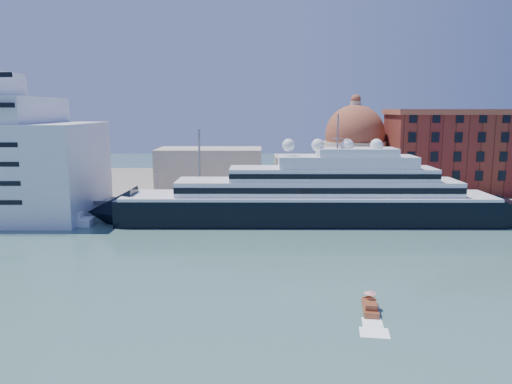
{
  "coord_description": "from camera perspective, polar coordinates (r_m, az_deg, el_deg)",
  "views": [
    {
      "loc": [
        -5.71,
        -86.72,
        25.13
      ],
      "look_at": [
        -6.28,
        18.0,
        7.77
      ],
      "focal_mm": 35.0,
      "sensor_mm": 36.0,
      "label": 1
    }
  ],
  "objects": [
    {
      "name": "superyacht",
      "position": [
        111.88,
        4.55,
        -1.05
      ],
      "size": [
        94.51,
        13.1,
        28.24
      ],
      "color": "black",
      "rests_on": "ground"
    },
    {
      "name": "water_taxi",
      "position": [
        66.01,
        12.92,
        -12.63
      ],
      "size": [
        2.59,
        5.71,
        2.62
      ],
      "rotation": [
        0.0,
        0.0,
        -0.14
      ],
      "color": "brown",
      "rests_on": "ground"
    },
    {
      "name": "quay",
      "position": [
        123.2,
        2.97,
        -1.78
      ],
      "size": [
        180.0,
        10.0,
        2.5
      ],
      "primitive_type": "cube",
      "color": "gray",
      "rests_on": "ground"
    },
    {
      "name": "land",
      "position": [
        163.61,
        2.31,
        0.92
      ],
      "size": [
        260.0,
        72.0,
        2.0
      ],
      "primitive_type": "cube",
      "color": "slate",
      "rests_on": "ground"
    },
    {
      "name": "ground",
      "position": [
        90.47,
        3.95,
        -6.74
      ],
      "size": [
        400.0,
        400.0,
        0.0
      ],
      "primitive_type": "plane",
      "color": "#38605D",
      "rests_on": "ground"
    },
    {
      "name": "quay_fence",
      "position": [
        118.43,
        3.07,
        -1.32
      ],
      "size": [
        180.0,
        0.1,
        1.2
      ],
      "primitive_type": "cube",
      "color": "slate",
      "rests_on": "quay"
    },
    {
      "name": "lamp_posts",
      "position": [
        120.17,
        -3.01,
        2.09
      ],
      "size": [
        120.8,
        2.4,
        18.0
      ],
      "color": "slate",
      "rests_on": "quay"
    },
    {
      "name": "church",
      "position": [
        145.64,
        5.09,
        3.77
      ],
      "size": [
        66.0,
        18.0,
        25.5
      ],
      "color": "beige",
      "rests_on": "land"
    },
    {
      "name": "warehouse",
      "position": [
        150.67,
        22.9,
        4.36
      ],
      "size": [
        43.0,
        19.0,
        23.25
      ],
      "color": "maroon",
      "rests_on": "land"
    },
    {
      "name": "service_barge",
      "position": [
        117.37,
        -21.2,
        -3.16
      ],
      "size": [
        13.61,
        4.88,
        3.03
      ],
      "rotation": [
        0.0,
        0.0,
        0.03
      ],
      "color": "white",
      "rests_on": "ground"
    }
  ]
}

